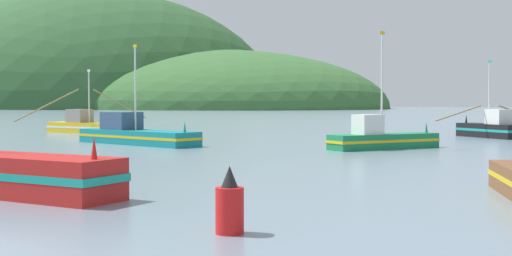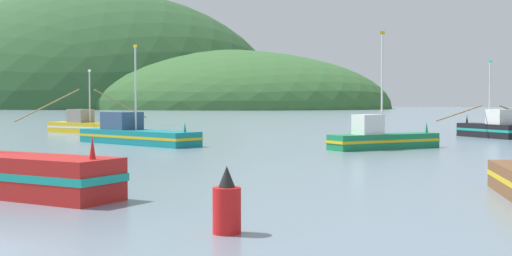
{
  "view_description": "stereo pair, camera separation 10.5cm",
  "coord_description": "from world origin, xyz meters",
  "px_view_note": "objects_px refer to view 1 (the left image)",
  "views": [
    {
      "loc": [
        9.49,
        -11.89,
        3.08
      ],
      "look_at": [
        -0.54,
        28.0,
        1.4
      ],
      "focal_mm": 47.94,
      "sensor_mm": 36.0,
      "label": 1
    },
    {
      "loc": [
        9.59,
        -11.86,
        3.08
      ],
      "look_at": [
        -0.54,
        28.0,
        1.4
      ],
      "focal_mm": 47.94,
      "sensor_mm": 36.0,
      "label": 2
    }
  ],
  "objects_px": {
    "fishing_boat_green": "(382,138)",
    "fishing_boat_yellow": "(85,125)",
    "fishing_boat_teal": "(135,134)",
    "channel_buoy": "(230,206)",
    "fishing_boat_black": "(491,128)"
  },
  "relations": [
    {
      "from": "fishing_boat_black",
      "to": "channel_buoy",
      "type": "bearing_deg",
      "value": 132.33
    },
    {
      "from": "fishing_boat_green",
      "to": "fishing_boat_teal",
      "type": "bearing_deg",
      "value": 135.3
    },
    {
      "from": "fishing_boat_teal",
      "to": "fishing_boat_yellow",
      "type": "xyz_separation_m",
      "value": [
        -11.12,
        13.67,
        0.02
      ]
    },
    {
      "from": "fishing_boat_black",
      "to": "fishing_boat_yellow",
      "type": "height_order",
      "value": "fishing_boat_black"
    },
    {
      "from": "fishing_boat_green",
      "to": "channel_buoy",
      "type": "distance_m",
      "value": 28.68
    },
    {
      "from": "fishing_boat_green",
      "to": "fishing_boat_black",
      "type": "distance_m",
      "value": 17.21
    },
    {
      "from": "fishing_boat_green",
      "to": "fishing_boat_yellow",
      "type": "relative_size",
      "value": 0.5
    },
    {
      "from": "fishing_boat_teal",
      "to": "fishing_boat_black",
      "type": "bearing_deg",
      "value": 58.27
    },
    {
      "from": "fishing_boat_teal",
      "to": "fishing_boat_green",
      "type": "relative_size",
      "value": 1.43
    },
    {
      "from": "fishing_boat_black",
      "to": "channel_buoy",
      "type": "height_order",
      "value": "fishing_boat_black"
    },
    {
      "from": "fishing_boat_teal",
      "to": "fishing_boat_yellow",
      "type": "distance_m",
      "value": 17.62
    },
    {
      "from": "fishing_boat_green",
      "to": "channel_buoy",
      "type": "bearing_deg",
      "value": -136.17
    },
    {
      "from": "fishing_boat_teal",
      "to": "channel_buoy",
      "type": "height_order",
      "value": "fishing_boat_teal"
    },
    {
      "from": "fishing_boat_black",
      "to": "fishing_boat_yellow",
      "type": "xyz_separation_m",
      "value": [
        -36.04,
        -1.12,
        -0.07
      ]
    },
    {
      "from": "fishing_boat_green",
      "to": "fishing_boat_yellow",
      "type": "height_order",
      "value": "fishing_boat_green"
    }
  ]
}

